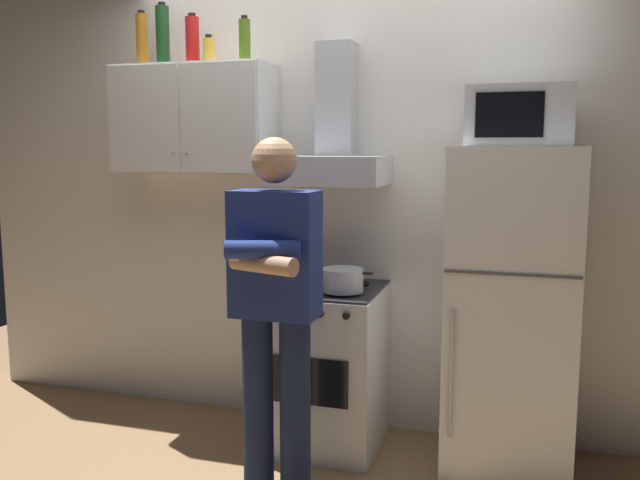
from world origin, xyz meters
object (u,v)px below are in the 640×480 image
(cooking_pot, at_px, (343,280))
(bottle_spice_jar, at_px, (209,50))
(stove_oven, at_px, (325,366))
(range_hood, at_px, (332,147))
(microwave, at_px, (519,116))
(bottle_liquor_amber, at_px, (142,40))
(bottle_soda_red, at_px, (192,40))
(refrigerator, at_px, (511,312))
(bottle_wine_green, at_px, (163,35))
(bottle_olive_oil, at_px, (245,40))
(person_standing, at_px, (275,305))
(upper_cabinet, at_px, (195,119))

(cooking_pot, height_order, bottle_spice_jar, bottle_spice_jar)
(stove_oven, distance_m, range_hood, 1.17)
(range_hood, distance_m, microwave, 0.97)
(stove_oven, xyz_separation_m, bottle_liquor_amber, (-1.14, 0.16, 1.77))
(cooking_pot, relative_size, bottle_soda_red, 1.13)
(refrigerator, bearing_deg, bottle_soda_red, 176.37)
(bottle_wine_green, height_order, bottle_spice_jar, bottle_wine_green)
(bottle_liquor_amber, height_order, bottle_olive_oil, bottle_liquor_amber)
(range_hood, height_order, person_standing, range_hood)
(bottle_spice_jar, xyz_separation_m, bottle_olive_oil, (0.20, 0.02, 0.05))
(stove_oven, relative_size, microwave, 1.82)
(stove_oven, relative_size, refrigerator, 0.55)
(microwave, relative_size, bottle_olive_oil, 1.95)
(stove_oven, bearing_deg, refrigerator, 0.04)
(bottle_liquor_amber, bearing_deg, bottle_spice_jar, -8.14)
(bottle_spice_jar, bearing_deg, person_standing, -47.66)
(stove_oven, bearing_deg, upper_cabinet, 171.10)
(range_hood, relative_size, bottle_liquor_amber, 2.36)
(stove_oven, bearing_deg, bottle_soda_red, 172.03)
(range_hood, bearing_deg, bottle_wine_green, -177.89)
(upper_cabinet, bearing_deg, stove_oven, -8.90)
(upper_cabinet, bearing_deg, bottle_olive_oil, -0.36)
(bottle_liquor_amber, distance_m, bottle_spice_jar, 0.46)
(range_hood, height_order, bottle_spice_jar, bottle_spice_jar)
(stove_oven, height_order, refrigerator, refrigerator)
(upper_cabinet, relative_size, bottle_liquor_amber, 2.83)
(person_standing, height_order, bottle_olive_oil, bottle_olive_oil)
(cooking_pot, distance_m, bottle_wine_green, 1.70)
(person_standing, bearing_deg, refrigerator, 31.23)
(microwave, relative_size, cooking_pot, 1.55)
(bottle_liquor_amber, relative_size, bottle_spice_jar, 2.07)
(person_standing, distance_m, bottle_liquor_amber, 1.86)
(upper_cabinet, distance_m, bottle_liquor_amber, 0.57)
(bottle_soda_red, bearing_deg, bottle_olive_oil, 2.26)
(refrigerator, height_order, bottle_liquor_amber, bottle_liquor_amber)
(bottle_soda_red, height_order, bottle_olive_oil, bottle_soda_red)
(refrigerator, xyz_separation_m, bottle_soda_red, (-1.75, 0.11, 1.38))
(upper_cabinet, distance_m, bottle_wine_green, 0.49)
(upper_cabinet, bearing_deg, bottle_spice_jar, -13.81)
(bottle_spice_jar, bearing_deg, bottle_soda_red, 173.07)
(stove_oven, distance_m, microwave, 1.62)
(refrigerator, height_order, bottle_soda_red, bottle_soda_red)
(bottle_soda_red, distance_m, bottle_olive_oil, 0.31)
(refrigerator, height_order, microwave, microwave)
(refrigerator, xyz_separation_m, cooking_pot, (-0.82, -0.12, 0.13))
(bottle_spice_jar, relative_size, bottle_olive_oil, 0.62)
(stove_oven, xyz_separation_m, bottle_spice_jar, (-0.69, 0.10, 1.69))
(stove_oven, bearing_deg, cooking_pot, -42.49)
(stove_oven, height_order, microwave, microwave)
(refrigerator, distance_m, person_standing, 1.17)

